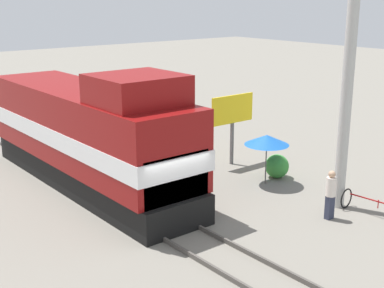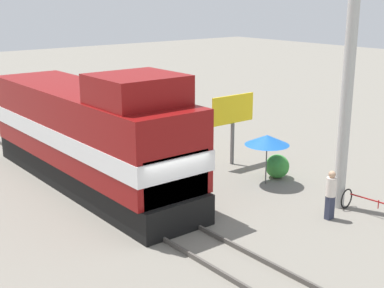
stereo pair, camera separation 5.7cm
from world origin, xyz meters
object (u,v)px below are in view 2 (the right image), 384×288
(locomotive, at_px, (92,136))
(person_bystander, at_px, (331,193))
(vendor_umbrella, at_px, (267,140))
(bicycle, at_px, (370,205))
(utility_pole, at_px, (349,65))
(billboard_sign, at_px, (233,113))

(locomotive, bearing_deg, person_bystander, -58.83)
(vendor_umbrella, xyz_separation_m, bicycle, (0.45, -4.55, -1.47))
(utility_pole, relative_size, bicycle, 5.32)
(utility_pole, xyz_separation_m, bicycle, (0.17, -1.17, -4.77))
(vendor_umbrella, height_order, billboard_sign, billboard_sign)
(locomotive, relative_size, bicycle, 6.41)
(vendor_umbrella, bearing_deg, billboard_sign, 75.69)
(locomotive, distance_m, person_bystander, 9.30)
(vendor_umbrella, bearing_deg, locomotive, 144.62)
(billboard_sign, distance_m, bicycle, 7.63)
(locomotive, relative_size, billboard_sign, 3.85)
(utility_pole, xyz_separation_m, billboard_sign, (0.43, 6.19, -2.76))
(billboard_sign, xyz_separation_m, bicycle, (-0.26, -7.36, -2.01))
(vendor_umbrella, bearing_deg, bicycle, -84.31)
(billboard_sign, bearing_deg, vendor_umbrella, -104.31)
(vendor_umbrella, distance_m, billboard_sign, 2.94)
(locomotive, height_order, utility_pole, utility_pole)
(vendor_umbrella, height_order, person_bystander, vendor_umbrella)
(billboard_sign, relative_size, person_bystander, 1.83)
(locomotive, bearing_deg, utility_pole, -51.24)
(utility_pole, bearing_deg, bicycle, -81.62)
(locomotive, distance_m, vendor_umbrella, 6.95)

